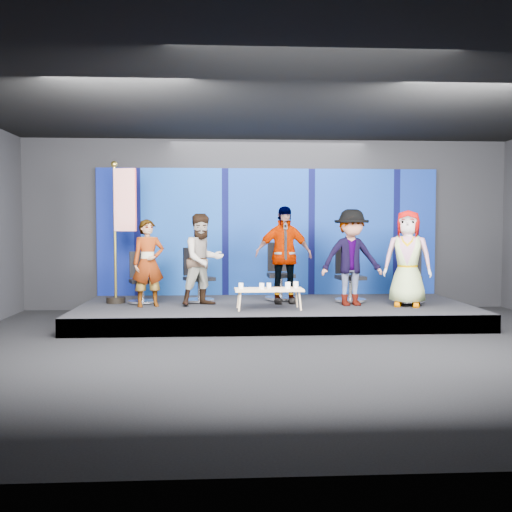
# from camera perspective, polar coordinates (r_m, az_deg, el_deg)

# --- Properties ---
(ground) EXTENTS (10.00, 10.00, 0.00)m
(ground) POSITION_cam_1_polar(r_m,az_deg,el_deg) (8.04, 3.46, -9.35)
(ground) COLOR black
(ground) RESTS_ON ground
(room_walls) EXTENTS (10.02, 8.02, 3.51)m
(room_walls) POSITION_cam_1_polar(r_m,az_deg,el_deg) (7.89, 3.52, 8.17)
(room_walls) COLOR black
(room_walls) RESTS_ON ground
(riser) EXTENTS (7.00, 3.00, 0.30)m
(riser) POSITION_cam_1_polar(r_m,az_deg,el_deg) (10.46, 1.87, -5.63)
(riser) COLOR black
(riser) RESTS_ON ground
(backdrop) EXTENTS (7.00, 0.08, 2.60)m
(backdrop) POSITION_cam_1_polar(r_m,az_deg,el_deg) (11.79, 1.26, 2.42)
(backdrop) COLOR #060A50
(backdrop) RESTS_ON riser
(chair_a) EXTENTS (0.68, 0.68, 0.95)m
(chair_a) POSITION_cam_1_polar(r_m,az_deg,el_deg) (10.73, -11.35, -2.98)
(chair_a) COLOR silver
(chair_a) RESTS_ON riser
(panelist_a) EXTENTS (0.65, 0.52, 1.54)m
(panelist_a) POSITION_cam_1_polar(r_m,az_deg,el_deg) (10.20, -10.72, -0.70)
(panelist_a) COLOR black
(panelist_a) RESTS_ON riser
(chair_b) EXTENTS (0.78, 0.78, 1.01)m
(chair_b) POSITION_cam_1_polar(r_m,az_deg,el_deg) (10.74, -5.82, -2.81)
(chair_b) COLOR silver
(chair_b) RESTS_ON riser
(panelist_b) EXTENTS (1.00, 0.94, 1.64)m
(panelist_b) POSITION_cam_1_polar(r_m,az_deg,el_deg) (10.21, -5.33, -0.36)
(panelist_b) COLOR black
(panelist_b) RESTS_ON riser
(chair_c) EXTENTS (0.65, 0.65, 1.10)m
(chair_c) POSITION_cam_1_polar(r_m,az_deg,el_deg) (11.02, 2.47, -2.50)
(chair_c) COLOR silver
(chair_c) RESTS_ON riser
(panelist_c) EXTENTS (1.06, 0.48, 1.78)m
(panelist_c) POSITION_cam_1_polar(r_m,az_deg,el_deg) (10.48, 2.76, 0.12)
(panelist_c) COLOR black
(panelist_c) RESTS_ON riser
(chair_d) EXTENTS (0.66, 0.66, 1.06)m
(chair_d) POSITION_cam_1_polar(r_m,az_deg,el_deg) (10.85, 9.33, -2.69)
(chair_d) COLOR silver
(chair_d) RESTS_ON riser
(panelist_d) EXTENTS (1.17, 0.76, 1.72)m
(panelist_d) POSITION_cam_1_polar(r_m,az_deg,el_deg) (10.31, 9.52, -0.14)
(panelist_d) COLOR black
(panelist_d) RESTS_ON riser
(chair_e) EXTENTS (0.76, 0.76, 1.05)m
(chair_e) POSITION_cam_1_polar(r_m,az_deg,el_deg) (10.97, 15.05, -2.72)
(chair_e) COLOR silver
(chair_e) RESTS_ON riser
(panelist_e) EXTENTS (0.97, 0.80, 1.70)m
(panelist_e) POSITION_cam_1_polar(r_m,az_deg,el_deg) (10.43, 14.92, -0.22)
(panelist_e) COLOR black
(panelist_e) RESTS_ON riser
(coffee_table) EXTENTS (1.17, 0.52, 0.36)m
(coffee_table) POSITION_cam_1_polar(r_m,az_deg,el_deg) (9.72, 1.29, -3.44)
(coffee_table) COLOR tan
(coffee_table) RESTS_ON riser
(mug_a) EXTENTS (0.08, 0.08, 0.10)m
(mug_a) POSITION_cam_1_polar(r_m,az_deg,el_deg) (9.73, -1.52, -2.98)
(mug_a) COLOR silver
(mug_a) RESTS_ON coffee_table
(mug_b) EXTENTS (0.08, 0.08, 0.10)m
(mug_b) POSITION_cam_1_polar(r_m,az_deg,el_deg) (9.66, 0.57, -3.01)
(mug_b) COLOR silver
(mug_b) RESTS_ON coffee_table
(mug_c) EXTENTS (0.08, 0.08, 0.09)m
(mug_c) POSITION_cam_1_polar(r_m,az_deg,el_deg) (9.78, 1.30, -2.97)
(mug_c) COLOR silver
(mug_c) RESTS_ON coffee_table
(mug_d) EXTENTS (0.09, 0.09, 0.11)m
(mug_d) POSITION_cam_1_polar(r_m,az_deg,el_deg) (9.75, 3.20, -2.94)
(mug_d) COLOR silver
(mug_d) RESTS_ON coffee_table
(mug_e) EXTENTS (0.09, 0.09, 0.11)m
(mug_e) POSITION_cam_1_polar(r_m,az_deg,el_deg) (9.89, 4.00, -2.87)
(mug_e) COLOR silver
(mug_e) RESTS_ON coffee_table
(flag_stand) EXTENTS (0.59, 0.35, 2.61)m
(flag_stand) POSITION_cam_1_polar(r_m,az_deg,el_deg) (10.73, -13.33, 2.72)
(flag_stand) COLOR black
(flag_stand) RESTS_ON riser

